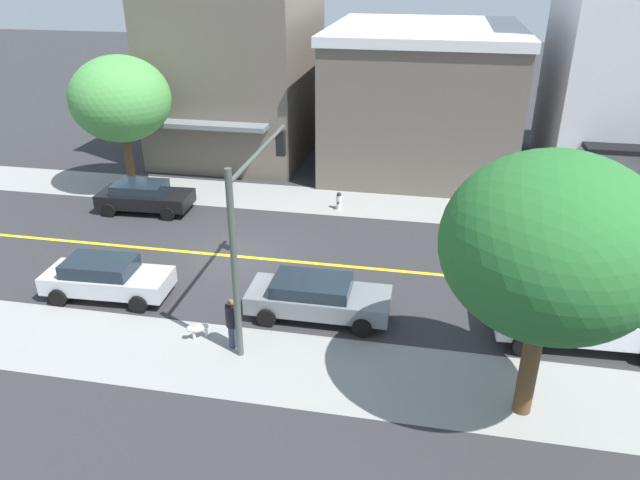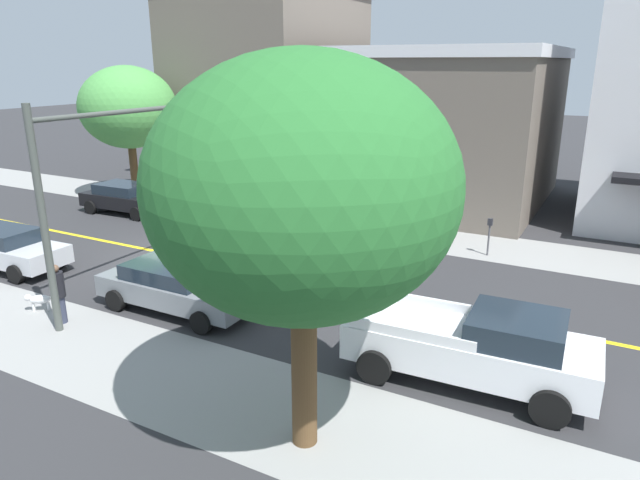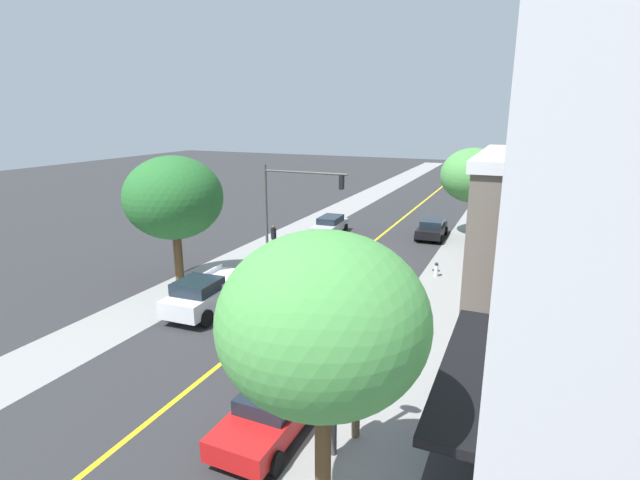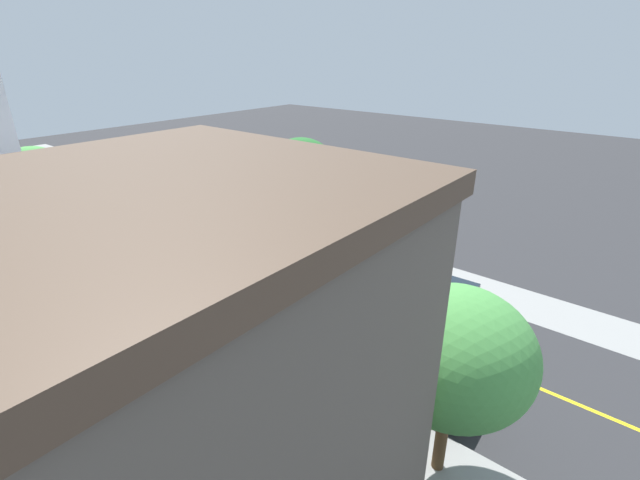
# 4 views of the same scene
# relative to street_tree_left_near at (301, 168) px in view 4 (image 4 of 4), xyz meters

# --- Properties ---
(ground_plane) EXTENTS (140.00, 140.00, 0.00)m
(ground_plane) POSITION_rel_street_tree_left_near_xyz_m (-7.21, -10.44, -4.92)
(ground_plane) COLOR #2D2D30
(sidewalk_left) EXTENTS (3.48, 126.00, 0.01)m
(sidewalk_left) POSITION_rel_street_tree_left_near_xyz_m (-13.81, -10.44, -4.92)
(sidewalk_left) COLOR gray
(sidewalk_left) RESTS_ON ground
(sidewalk_right) EXTENTS (3.48, 126.00, 0.01)m
(sidewalk_right) POSITION_rel_street_tree_left_near_xyz_m (-0.60, -10.44, -4.92)
(sidewalk_right) COLOR gray
(sidewalk_right) RESTS_ON ground
(road_centerline_stripe) EXTENTS (0.20, 126.00, 0.00)m
(road_centerline_stripe) POSITION_rel_street_tree_left_near_xyz_m (-7.21, -10.44, -4.92)
(road_centerline_stripe) COLOR yellow
(road_centerline_stripe) RESTS_ON ground
(pale_office_building) EXTENTS (11.43, 8.63, 11.03)m
(pale_office_building) POSITION_rel_street_tree_left_near_xyz_m (-21.25, -14.51, 0.60)
(pale_office_building) COLOR #665B51
(pale_office_building) RESTS_ON ground
(street_tree_left_near) EXTENTS (5.26, 5.26, 7.18)m
(street_tree_left_near) POSITION_rel_street_tree_left_near_xyz_m (0.00, 0.00, 0.00)
(street_tree_left_near) COLOR brown
(street_tree_left_near) RESTS_ON ground
(street_tree_right_corner) EXTENTS (4.29, 4.29, 7.16)m
(street_tree_right_corner) POSITION_rel_street_tree_left_near_xyz_m (-13.87, 12.12, 0.39)
(street_tree_right_corner) COLOR brown
(street_tree_right_corner) RESTS_ON ground
(street_tree_left_far) EXTENTS (4.87, 4.87, 6.78)m
(street_tree_left_far) POSITION_rel_street_tree_left_near_xyz_m (-13.45, -18.04, -0.22)
(street_tree_left_far) COLOR brown
(street_tree_left_far) RESTS_ON ground
(fire_hydrant) EXTENTS (0.44, 0.24, 0.85)m
(fire_hydrant) POSITION_rel_street_tree_left_near_xyz_m (-12.92, -7.11, -4.50)
(fire_hydrant) COLOR silver
(fire_hydrant) RESTS_ON ground
(parking_meter) EXTENTS (0.12, 0.18, 1.43)m
(parking_meter) POSITION_rel_street_tree_left_near_xyz_m (-12.76, 0.57, -3.98)
(parking_meter) COLOR #4C4C51
(parking_meter) RESTS_ON ground
(traffic_light_mast) EXTENTS (6.05, 0.32, 5.99)m
(traffic_light_mast) POSITION_rel_street_tree_left_near_xyz_m (-2.91, -8.19, -0.82)
(traffic_light_mast) COLOR #474C47
(traffic_light_mast) RESTS_ON ground
(street_lamp) EXTENTS (0.70, 0.36, 5.48)m
(street_lamp) POSITION_rel_street_tree_left_near_xyz_m (-13.07, 9.45, -1.46)
(street_lamp) COLOR #38383D
(street_lamp) RESTS_ON ground
(red_sedan_left_curb) EXTENTS (2.13, 4.75, 1.42)m
(red_sedan_left_curb) POSITION_rel_street_tree_left_near_xyz_m (-11.03, 9.12, -4.17)
(red_sedan_left_curb) COLOR red
(red_sedan_left_curb) RESTS_ON ground
(silver_sedan_right_curb) EXTENTS (2.08, 4.51, 1.43)m
(silver_sedan_right_curb) POSITION_rel_street_tree_left_near_xyz_m (-3.37, -13.89, -4.16)
(silver_sedan_right_curb) COLOR #B7BABF
(silver_sedan_right_curb) RESTS_ON ground
(maroon_sedan_left_curb) EXTENTS (2.21, 4.26, 1.49)m
(maroon_sedan_left_curb) POSITION_rel_street_tree_left_near_xyz_m (-10.93, 16.13, -4.13)
(maroon_sedan_left_curb) COLOR maroon
(maroon_sedan_left_curb) RESTS_ON ground
(black_sedan_left_curb) EXTENTS (2.21, 4.40, 1.41)m
(black_sedan_left_curb) POSITION_rel_street_tree_left_near_xyz_m (-10.95, -16.11, -4.17)
(black_sedan_left_curb) COLOR black
(black_sedan_left_curb) RESTS_ON ground
(grey_sedan_right_curb) EXTENTS (2.08, 4.77, 1.37)m
(grey_sedan_right_curb) POSITION_rel_street_tree_left_near_xyz_m (-3.53, -6.30, -4.18)
(grey_sedan_right_curb) COLOR slate
(grey_sedan_right_curb) RESTS_ON ground
(white_pickup_truck) EXTENTS (2.42, 5.50, 1.79)m
(white_pickup_truck) POSITION_rel_street_tree_left_near_xyz_m (-3.62, 2.30, -4.01)
(white_pickup_truck) COLOR silver
(white_pickup_truck) RESTS_ON ground
(pedestrian_black_shirt) EXTENTS (0.39, 0.39, 1.71)m
(pedestrian_black_shirt) POSITION_rel_street_tree_left_near_xyz_m (-1.30, -8.52, -4.03)
(pedestrian_black_shirt) COLOR #33384C
(pedestrian_black_shirt) RESTS_ON ground
(pedestrian_teal_shirt) EXTENTS (0.33, 0.33, 1.67)m
(pedestrian_teal_shirt) POSITION_rel_street_tree_left_near_xyz_m (-13.37, 8.45, -4.04)
(pedestrian_teal_shirt) COLOR brown
(pedestrian_teal_shirt) RESTS_ON ground
(small_dog) EXTENTS (0.59, 0.65, 0.54)m
(small_dog) POSITION_rel_street_tree_left_near_xyz_m (-1.50, -9.76, -4.57)
(small_dog) COLOR silver
(small_dog) RESTS_ON ground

